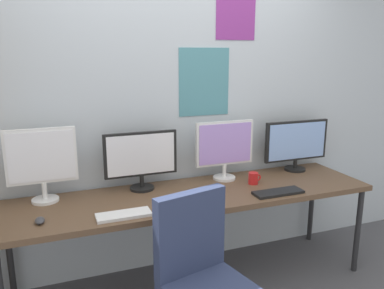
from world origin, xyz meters
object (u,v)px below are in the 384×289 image
at_px(monitor_center_left, 141,158).
at_px(desk, 194,199).
at_px(computer_mouse, 40,220).
at_px(coffee_mug, 254,178).
at_px(monitor_far_left, 42,161).
at_px(keyboard_right, 278,192).
at_px(keyboard_left, 124,215).
at_px(monitor_far_right, 296,143).
at_px(monitor_center_right, 225,147).

bearing_deg(monitor_center_left, desk, -32.13).
bearing_deg(monitor_center_left, computer_mouse, -153.09).
distance_m(desk, coffee_mug, 0.51).
bearing_deg(monitor_far_left, monitor_center_left, 0.00).
bearing_deg(keyboard_right, keyboard_left, 180.00).
xyz_separation_m(keyboard_right, computer_mouse, (-1.61, 0.08, 0.01)).
height_order(monitor_center_left, coffee_mug, monitor_center_left).
relative_size(desk, coffee_mug, 25.17).
relative_size(desk, keyboard_right, 7.19).
bearing_deg(keyboard_left, monitor_far_left, 135.76).
distance_m(monitor_far_left, keyboard_left, 0.69).
bearing_deg(keyboard_left, monitor_far_right, 15.70).
height_order(monitor_far_right, keyboard_left, monitor_far_right).
xyz_separation_m(monitor_far_left, monitor_center_right, (1.35, 0.00, -0.02)).
bearing_deg(coffee_mug, monitor_center_left, 167.32).
xyz_separation_m(keyboard_right, coffee_mug, (-0.06, 0.25, 0.04)).
bearing_deg(monitor_far_right, monitor_center_right, -180.00).
xyz_separation_m(monitor_center_left, monitor_center_right, (0.68, -0.00, 0.02)).
height_order(keyboard_left, keyboard_right, same).
bearing_deg(keyboard_right, monitor_center_right, 116.65).
bearing_deg(monitor_far_left, keyboard_left, -44.24).
relative_size(keyboard_right, computer_mouse, 3.87).
bearing_deg(coffee_mug, monitor_far_left, 172.90).
xyz_separation_m(monitor_center_left, keyboard_left, (-0.22, -0.44, -0.23)).
height_order(keyboard_right, coffee_mug, coffee_mug).
distance_m(desk, monitor_far_left, 1.09).
relative_size(monitor_far_left, coffee_mug, 4.79).
bearing_deg(desk, monitor_far_left, 168.18).
relative_size(desk, keyboard_left, 7.89).
bearing_deg(monitor_far_left, coffee_mug, -7.10).
bearing_deg(computer_mouse, monitor_center_left, 26.91).
relative_size(desk, monitor_center_right, 5.53).
bearing_deg(monitor_far_right, monitor_center_left, -180.00).
xyz_separation_m(keyboard_left, keyboard_right, (1.12, 0.00, 0.00)).
bearing_deg(keyboard_left, computer_mouse, 170.41).
bearing_deg(monitor_center_left, monitor_center_right, -0.00).
height_order(desk, computer_mouse, computer_mouse).
distance_m(monitor_center_left, computer_mouse, 0.83).
bearing_deg(monitor_center_left, keyboard_left, -116.65).
relative_size(monitor_center_right, computer_mouse, 5.03).
height_order(desk, coffee_mug, coffee_mug).
height_order(monitor_center_left, keyboard_right, monitor_center_left).
height_order(monitor_center_right, coffee_mug, monitor_center_right).
xyz_separation_m(monitor_center_left, computer_mouse, (-0.71, -0.36, -0.23)).
distance_m(keyboard_left, computer_mouse, 0.49).
xyz_separation_m(keyboard_left, computer_mouse, (-0.49, 0.08, 0.01)).
distance_m(monitor_far_left, monitor_center_right, 1.35).
xyz_separation_m(monitor_center_right, monitor_far_right, (0.68, 0.00, -0.03)).
height_order(desk, monitor_center_right, monitor_center_right).
xyz_separation_m(monitor_far_left, coffee_mug, (1.51, -0.19, -0.24)).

